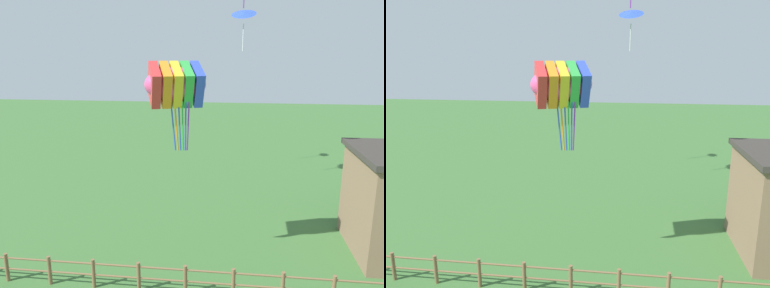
# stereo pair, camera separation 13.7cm
# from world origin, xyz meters

# --- Properties ---
(wooden_fence) EXTENTS (20.47, 0.14, 1.13)m
(wooden_fence) POSITION_xyz_m (0.00, 6.60, 0.63)
(wooden_fence) COLOR brown
(wooden_fence) RESTS_ON ground_plane
(kite_rainbow_parafoil) EXTENTS (2.75, 2.35, 3.36)m
(kite_rainbow_parafoil) POSITION_xyz_m (-0.64, 8.78, 7.26)
(kite_rainbow_parafoil) COLOR #E54C8C
(kite_blue_delta) EXTENTS (1.41, 1.35, 2.13)m
(kite_blue_delta) POSITION_xyz_m (1.86, 14.71, 10.29)
(kite_blue_delta) COLOR blue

